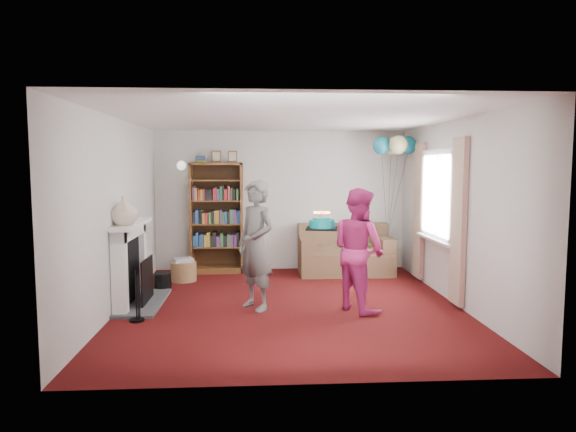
{
  "coord_description": "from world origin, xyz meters",
  "views": [
    {
      "loc": [
        -0.44,
        -6.74,
        1.88
      ],
      "look_at": [
        0.01,
        0.6,
        1.16
      ],
      "focal_mm": 32.0,
      "sensor_mm": 36.0,
      "label": 1
    }
  ],
  "objects": [
    {
      "name": "mantel_vase",
      "position": [
        -2.12,
        -0.15,
        1.31
      ],
      "size": [
        0.4,
        0.4,
        0.37
      ],
      "primitive_type": "imported",
      "rotation": [
        0.0,
        0.0,
        0.13
      ],
      "color": "beige",
      "rests_on": "fireplace"
    },
    {
      "name": "window_bay",
      "position": [
        2.21,
        0.6,
        1.2
      ],
      "size": [
        0.14,
        2.02,
        2.2
      ],
      "color": "white",
      "rests_on": "ground"
    },
    {
      "name": "wall_left",
      "position": [
        -2.26,
        0.0,
        1.25
      ],
      "size": [
        0.02,
        5.0,
        2.5
      ],
      "primitive_type": "cube",
      "color": "silver",
      "rests_on": "ground"
    },
    {
      "name": "person_striped",
      "position": [
        -0.45,
        -0.11,
        0.84
      ],
      "size": [
        0.7,
        0.73,
        1.69
      ],
      "primitive_type": "imported",
      "rotation": [
        0.0,
        0.0,
        -0.89
      ],
      "color": "black",
      "rests_on": "ground"
    },
    {
      "name": "sofa",
      "position": [
        1.1,
        2.07,
        0.32
      ],
      "size": [
        1.6,
        0.85,
        0.85
      ],
      "rotation": [
        0.0,
        0.0,
        -0.0
      ],
      "color": "brown",
      "rests_on": "ground"
    },
    {
      "name": "birthday_cake",
      "position": [
        0.39,
        -0.27,
        1.14
      ],
      "size": [
        0.39,
        0.39,
        0.22
      ],
      "rotation": [
        0.0,
        0.0,
        -0.18
      ],
      "color": "black",
      "rests_on": "ground"
    },
    {
      "name": "bookcase",
      "position": [
        -1.14,
        2.3,
        0.95
      ],
      "size": [
        0.91,
        0.42,
        2.14
      ],
      "color": "#472B14",
      "rests_on": "ground"
    },
    {
      "name": "ceiling",
      "position": [
        0.0,
        0.0,
        2.5
      ],
      "size": [
        4.5,
        5.0,
        0.01
      ],
      "primitive_type": "cube",
      "color": "white",
      "rests_on": "wall_back"
    },
    {
      "name": "wall_right",
      "position": [
        2.26,
        0.0,
        1.25
      ],
      "size": [
        0.02,
        5.0,
        2.5
      ],
      "primitive_type": "cube",
      "color": "silver",
      "rests_on": "ground"
    },
    {
      "name": "wall_back",
      "position": [
        0.0,
        2.51,
        1.25
      ],
      "size": [
        4.5,
        0.02,
        2.5
      ],
      "primitive_type": "cube",
      "color": "silver",
      "rests_on": "ground"
    },
    {
      "name": "wicker_basket",
      "position": [
        -1.64,
        1.6,
        0.17
      ],
      "size": [
        0.42,
        0.42,
        0.38
      ],
      "rotation": [
        0.0,
        0.0,
        0.37
      ],
      "color": "olive",
      "rests_on": "ground"
    },
    {
      "name": "fireplace",
      "position": [
        -2.09,
        0.19,
        0.51
      ],
      "size": [
        0.55,
        1.8,
        1.12
      ],
      "color": "#3F3F42",
      "rests_on": "ground"
    },
    {
      "name": "wall_sconce",
      "position": [
        -1.75,
        2.36,
        1.88
      ],
      "size": [
        0.16,
        0.23,
        0.16
      ],
      "color": "gold",
      "rests_on": "ground"
    },
    {
      "name": "balloons",
      "position": [
        1.9,
        1.89,
        2.22
      ],
      "size": [
        0.75,
        0.75,
        1.72
      ],
      "color": "#3F3F3F",
      "rests_on": "ground"
    },
    {
      "name": "person_magenta",
      "position": [
        0.87,
        -0.24,
        0.8
      ],
      "size": [
        0.91,
        0.97,
        1.59
      ],
      "primitive_type": "imported",
      "rotation": [
        0.0,
        0.0,
        2.11
      ],
      "color": "#B62468",
      "rests_on": "ground"
    },
    {
      "name": "ground",
      "position": [
        0.0,
        0.0,
        0.0
      ],
      "size": [
        5.0,
        5.0,
        0.0
      ],
      "primitive_type": "plane",
      "color": "#380809",
      "rests_on": "ground"
    }
  ]
}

